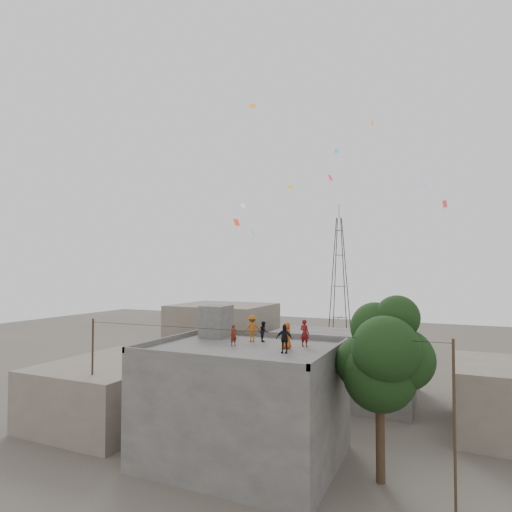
{
  "coord_description": "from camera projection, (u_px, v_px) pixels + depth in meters",
  "views": [
    {
      "loc": [
        10.34,
        -21.32,
        10.31
      ],
      "look_at": [
        0.09,
        1.48,
        11.19
      ],
      "focal_mm": 30.0,
      "sensor_mm": 36.0,
      "label": 1
    }
  ],
  "objects": [
    {
      "name": "parapet",
      "position": [
        244.0,
        345.0,
        23.53
      ],
      "size": [
        10.0,
        8.0,
        0.3
      ],
      "color": "#4E4B48",
      "rests_on": "main_building"
    },
    {
      "name": "person_orange_child",
      "position": [
        287.0,
        335.0,
        23.16
      ],
      "size": [
        0.83,
        0.76,
        1.43
      ],
      "primitive_type": "imported",
      "rotation": [
        0.0,
        0.0,
        -0.58
      ],
      "color": "#B74715",
      "rests_on": "main_building"
    },
    {
      "name": "neighbor_north",
      "position": [
        339.0,
        365.0,
        35.34
      ],
      "size": [
        12.0,
        9.0,
        5.0
      ],
      "primitive_type": "cube",
      "color": "#4E4B48",
      "rests_on": "ground"
    },
    {
      "name": "ground",
      "position": [
        243.0,
        460.0,
        23.31
      ],
      "size": [
        140.0,
        140.0,
        0.0
      ],
      "primitive_type": "plane",
      "color": "#48423B",
      "rests_on": "ground"
    },
    {
      "name": "person_orange_adult",
      "position": [
        252.0,
        328.0,
        25.46
      ],
      "size": [
        1.16,
        1.08,
        1.58
      ],
      "primitive_type": "imported",
      "rotation": [
        0.0,
        0.0,
        -2.49
      ],
      "color": "#A05012",
      "rests_on": "main_building"
    },
    {
      "name": "kites",
      "position": [
        311.0,
        181.0,
        30.33
      ],
      "size": [
        16.41,
        14.58,
        10.53
      ],
      "color": "#F43619",
      "rests_on": "ground"
    },
    {
      "name": "person_dark_adult",
      "position": [
        284.0,
        339.0,
        21.93
      ],
      "size": [
        0.9,
        0.5,
        1.44
      ],
      "primitive_type": "imported",
      "rotation": [
        0.0,
        0.0,
        0.18
      ],
      "color": "black",
      "rests_on": "main_building"
    },
    {
      "name": "utility_line",
      "position": [
        242.0,
        396.0,
        22.1
      ],
      "size": [
        20.12,
        0.62,
        7.4
      ],
      "color": "black",
      "rests_on": "ground"
    },
    {
      "name": "stair_head_box",
      "position": [
        216.0,
        321.0,
        27.24
      ],
      "size": [
        1.6,
        1.8,
        2.0
      ],
      "primitive_type": "cube",
      "color": "#4E4B48",
      "rests_on": "main_building"
    },
    {
      "name": "neighbor_northwest",
      "position": [
        223.0,
        340.0,
        42.11
      ],
      "size": [
        9.0,
        8.0,
        7.0
      ],
      "primitive_type": "cube",
      "color": "#685E52",
      "rests_on": "ground"
    },
    {
      "name": "neighbor_west",
      "position": [
        114.0,
        390.0,
        29.71
      ],
      "size": [
        8.0,
        10.0,
        4.0
      ],
      "primitive_type": "cube",
      "color": "#685E52",
      "rests_on": "ground"
    },
    {
      "name": "person_dark_child",
      "position": [
        264.0,
        331.0,
        25.51
      ],
      "size": [
        0.66,
        0.72,
        1.19
      ],
      "primitive_type": "imported",
      "rotation": [
        0.0,
        0.0,
        2.01
      ],
      "color": "black",
      "rests_on": "main_building"
    },
    {
      "name": "person_red_child",
      "position": [
        234.0,
        335.0,
        24.03
      ],
      "size": [
        0.46,
        0.52,
        1.19
      ],
      "primitive_type": "imported",
      "rotation": [
        0.0,
        0.0,
        1.08
      ],
      "color": "maroon",
      "rests_on": "main_building"
    },
    {
      "name": "tree",
      "position": [
        383.0,
        356.0,
        21.05
      ],
      "size": [
        4.9,
        4.6,
        9.1
      ],
      "color": "black",
      "rests_on": "ground"
    },
    {
      "name": "main_building",
      "position": [
        244.0,
        403.0,
        23.42
      ],
      "size": [
        10.0,
        8.0,
        6.1
      ],
      "color": "#4E4B48",
      "rests_on": "ground"
    },
    {
      "name": "person_red_adult",
      "position": [
        305.0,
        333.0,
        23.76
      ],
      "size": [
        0.62,
        0.49,
        1.51
      ],
      "primitive_type": "imported",
      "rotation": [
        0.0,
        0.0,
        2.89
      ],
      "color": "maroon",
      "rests_on": "main_building"
    },
    {
      "name": "transmission_tower",
      "position": [
        339.0,
        280.0,
        61.73
      ],
      "size": [
        2.97,
        2.97,
        20.01
      ],
      "color": "black",
      "rests_on": "ground"
    }
  ]
}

